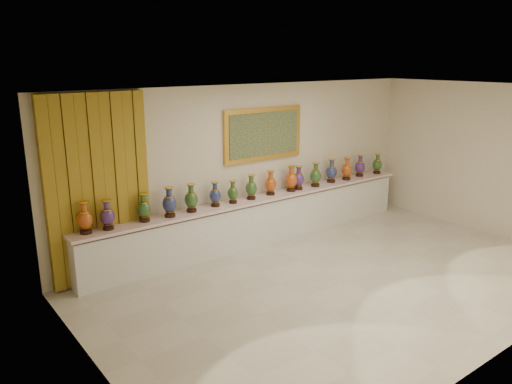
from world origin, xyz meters
TOP-DOWN VIEW (x-y plane):
  - ground at (0.00, 0.00)m, footprint 8.00×8.00m
  - room at (-2.51, 2.44)m, footprint 8.00×8.00m
  - counter at (0.00, 2.27)m, footprint 7.28×0.48m
  - vase_0 at (-3.33, 2.26)m, footprint 0.25×0.25m
  - vase_1 at (-3.00, 2.23)m, footprint 0.22×0.22m
  - vase_2 at (-2.38, 2.25)m, footprint 0.25×0.25m
  - vase_3 at (-1.94, 2.22)m, footprint 0.29×0.29m
  - vase_4 at (-1.51, 2.24)m, footprint 0.26×0.26m
  - vase_5 at (-1.01, 2.27)m, footprint 0.27×0.27m
  - vase_6 at (-0.65, 2.24)m, footprint 0.21×0.21m
  - vase_7 at (-0.23, 2.25)m, footprint 0.28×0.28m
  - vase_8 at (0.26, 2.28)m, footprint 0.23×0.23m
  - vase_9 at (0.76, 2.24)m, footprint 0.29×0.29m
  - vase_10 at (0.95, 2.24)m, footprint 0.25×0.25m
  - vase_11 at (1.39, 2.22)m, footprint 0.29×0.29m
  - vase_12 at (1.91, 2.27)m, footprint 0.27×0.27m
  - vase_13 at (2.34, 2.23)m, footprint 0.27×0.27m
  - vase_14 at (2.82, 2.28)m, footprint 0.25×0.25m
  - vase_15 at (3.34, 2.22)m, footprint 0.24×0.24m
  - label_card at (-0.98, 2.13)m, footprint 0.10×0.06m

SIDE VIEW (x-z plane):
  - ground at x=0.00m, z-range 0.00..0.00m
  - counter at x=0.00m, z-range -0.01..0.89m
  - label_card at x=-0.98m, z-range 0.90..0.90m
  - vase_6 at x=-0.65m, z-range 0.88..1.30m
  - vase_5 at x=-1.01m, z-range 0.88..1.32m
  - vase_15 at x=3.34m, z-range 0.88..1.33m
  - vase_7 at x=-0.23m, z-range 0.88..1.34m
  - vase_8 at x=0.26m, z-range 0.88..1.35m
  - vase_2 at x=-2.38m, z-range 0.88..1.35m
  - vase_1 at x=-3.00m, z-range 0.88..1.35m
  - vase_14 at x=2.82m, z-range 0.88..1.35m
  - vase_10 at x=0.95m, z-range 0.88..1.36m
  - vase_13 at x=2.34m, z-range 0.87..1.37m
  - vase_4 at x=-1.51m, z-range 0.87..1.37m
  - vase_11 at x=1.39m, z-range 0.87..1.37m
  - vase_0 at x=-3.33m, z-range 0.87..1.38m
  - vase_12 at x=1.91m, z-range 0.87..1.38m
  - vase_3 at x=-1.94m, z-range 0.87..1.38m
  - vase_9 at x=0.76m, z-range 0.87..1.39m
  - room at x=-2.51m, z-range -2.41..5.59m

